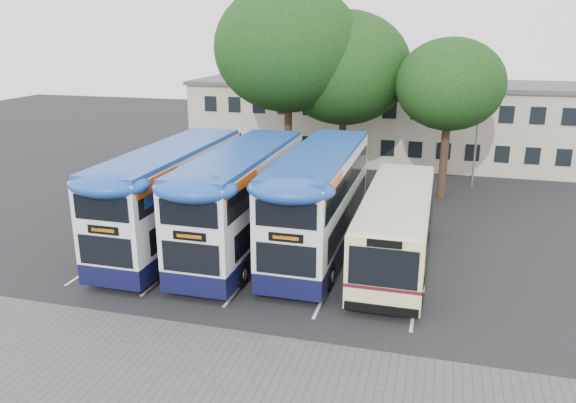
# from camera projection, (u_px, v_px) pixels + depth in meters

# --- Properties ---
(ground) EXTENTS (120.00, 120.00, 0.00)m
(ground) POSITION_uv_depth(u_px,v_px,m) (323.00, 314.00, 20.85)
(ground) COLOR black
(ground) RESTS_ON ground
(paving_strip) EXTENTS (40.00, 6.00, 0.01)m
(paving_strip) POSITION_uv_depth(u_px,v_px,m) (222.00, 383.00, 16.75)
(paving_strip) COLOR #595654
(paving_strip) RESTS_ON ground
(bay_lines) EXTENTS (14.12, 11.00, 0.01)m
(bay_lines) POSITION_uv_depth(u_px,v_px,m) (267.00, 254.00, 26.41)
(bay_lines) COLOR silver
(bay_lines) RESTS_ON ground
(depot_building) EXTENTS (32.40, 8.40, 6.20)m
(depot_building) POSITION_uv_depth(u_px,v_px,m) (394.00, 120.00, 44.79)
(depot_building) COLOR #C1B89B
(depot_building) RESTS_ON ground
(lamp_post) EXTENTS (0.25, 1.05, 9.06)m
(lamp_post) POSITION_uv_depth(u_px,v_px,m) (479.00, 111.00, 36.24)
(lamp_post) COLOR gray
(lamp_post) RESTS_ON ground
(tree_left) EXTENTS (9.50, 9.50, 13.03)m
(tree_left) POSITION_uv_depth(u_px,v_px,m) (288.00, 48.00, 35.60)
(tree_left) COLOR black
(tree_left) RESTS_ON ground
(tree_mid) EXTENTS (8.65, 8.65, 11.38)m
(tree_mid) POSITION_uv_depth(u_px,v_px,m) (344.00, 68.00, 36.57)
(tree_mid) COLOR black
(tree_mid) RESTS_ON ground
(tree_right) EXTENTS (6.45, 6.45, 9.75)m
(tree_right) POSITION_uv_depth(u_px,v_px,m) (450.00, 85.00, 33.28)
(tree_right) COLOR black
(tree_right) RESTS_ON ground
(bus_dd_left) EXTENTS (2.80, 11.55, 4.81)m
(bus_dd_left) POSITION_uv_depth(u_px,v_px,m) (173.00, 193.00, 26.81)
(bus_dd_left) COLOR #0E1035
(bus_dd_left) RESTS_ON ground
(bus_dd_mid) EXTENTS (2.81, 11.60, 4.83)m
(bus_dd_mid) POSITION_uv_depth(u_px,v_px,m) (243.00, 196.00, 26.17)
(bus_dd_mid) COLOR #0E1035
(bus_dd_mid) RESTS_ON ground
(bus_dd_right) EXTENTS (2.82, 11.64, 4.85)m
(bus_dd_right) POSITION_uv_depth(u_px,v_px,m) (320.00, 197.00, 26.01)
(bus_dd_right) COLOR #0E1035
(bus_dd_right) RESTS_ON ground
(bus_single) EXTENTS (2.85, 11.19, 3.34)m
(bus_single) POSITION_uv_depth(u_px,v_px,m) (397.00, 223.00, 24.96)
(bus_single) COLOR #F3E9A2
(bus_single) RESTS_ON ground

